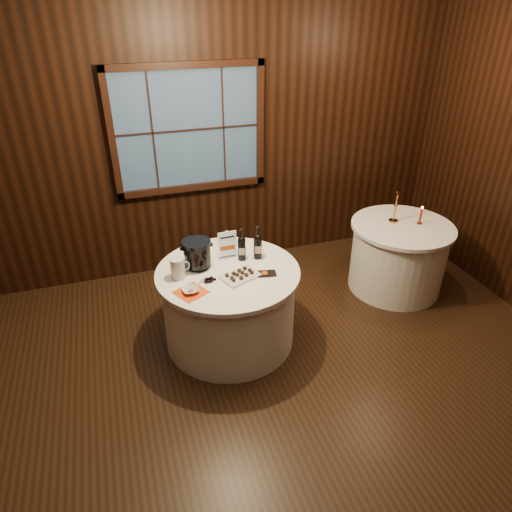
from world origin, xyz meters
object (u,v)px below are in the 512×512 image
object	(u,v)px
brass_candlestick	(395,210)
port_bottle_right	(258,245)
ice_bucket	(197,254)
grape_bunch	(210,280)
sign_stand	(227,248)
chocolate_box	(265,274)
side_table	(398,256)
chocolate_plate	(240,275)
port_bottle_left	(242,246)
main_table	(229,306)
red_candle	(420,217)
cracker_bowl	(191,290)
glass_pitcher	(178,268)

from	to	relation	value
brass_candlestick	port_bottle_right	bearing A→B (deg)	-170.23
ice_bucket	grape_bunch	world-z (taller)	ice_bucket
sign_stand	chocolate_box	world-z (taller)	sign_stand
side_table	chocolate_plate	xyz separation A→B (m)	(-1.93, -0.44, 0.40)
ice_bucket	chocolate_plate	size ratio (longest dim) A/B	0.69
chocolate_plate	chocolate_box	xyz separation A→B (m)	(0.22, -0.02, -0.01)
port_bottle_left	ice_bucket	size ratio (longest dim) A/B	1.19
main_table	grape_bunch	size ratio (longest dim) A/B	7.70
brass_candlestick	red_candle	size ratio (longest dim) A/B	1.76
sign_stand	ice_bucket	bearing A→B (deg)	-166.68
side_table	cracker_bowl	size ratio (longest dim) A/B	8.00
chocolate_plate	glass_pitcher	bearing A→B (deg)	161.92
main_table	port_bottle_right	distance (m)	0.63
chocolate_plate	red_candle	xyz separation A→B (m)	(2.10, 0.41, 0.06)
main_table	cracker_bowl	xyz separation A→B (m)	(-0.38, -0.24, 0.40)
sign_stand	port_bottle_left	world-z (taller)	port_bottle_left
grape_bunch	ice_bucket	bearing A→B (deg)	99.61
port_bottle_left	chocolate_box	world-z (taller)	port_bottle_left
chocolate_box	chocolate_plate	bearing A→B (deg)	-175.21
ice_bucket	glass_pitcher	distance (m)	0.23
glass_pitcher	red_candle	world-z (taller)	red_candle
red_candle	port_bottle_right	bearing A→B (deg)	-175.73
port_bottle_right	glass_pitcher	bearing A→B (deg)	-156.65
cracker_bowl	red_candle	xyz separation A→B (m)	(2.55, 0.50, 0.06)
port_bottle_left	red_candle	bearing A→B (deg)	20.94
port_bottle_left	port_bottle_right	xyz separation A→B (m)	(0.15, -0.02, 0.00)
chocolate_plate	glass_pitcher	xyz separation A→B (m)	(-0.50, 0.16, 0.08)
sign_stand	red_candle	world-z (taller)	sign_stand
chocolate_plate	side_table	bearing A→B (deg)	12.90
side_table	port_bottle_left	bearing A→B (deg)	-175.27
sign_stand	port_bottle_right	xyz separation A→B (m)	(0.26, -0.09, 0.04)
port_bottle_right	red_candle	world-z (taller)	port_bottle_right
port_bottle_right	cracker_bowl	world-z (taller)	port_bottle_right
sign_stand	port_bottle_left	xyz separation A→B (m)	(0.12, -0.07, 0.04)
side_table	main_table	bearing A→B (deg)	-171.47
side_table	sign_stand	size ratio (longest dim) A/B	3.87
port_bottle_right	red_candle	xyz separation A→B (m)	(1.85, 0.14, -0.06)
chocolate_box	cracker_bowl	world-z (taller)	cracker_bowl
main_table	red_candle	world-z (taller)	red_candle
ice_bucket	cracker_bowl	distance (m)	0.42
main_table	ice_bucket	xyz separation A→B (m)	(-0.24, 0.14, 0.52)
chocolate_box	grape_bunch	world-z (taller)	grape_bunch
side_table	grape_bunch	distance (m)	2.27
side_table	port_bottle_left	distance (m)	1.90
side_table	port_bottle_right	distance (m)	1.77
glass_pitcher	main_table	bearing A→B (deg)	-8.98
sign_stand	cracker_bowl	distance (m)	0.64
side_table	sign_stand	xyz separation A→B (m)	(-1.94, -0.08, 0.48)
ice_bucket	side_table	bearing A→B (deg)	4.08
side_table	chocolate_box	distance (m)	1.82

